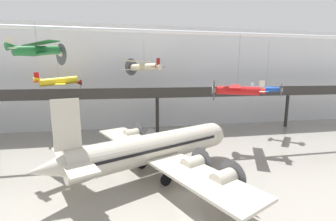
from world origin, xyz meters
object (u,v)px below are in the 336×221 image
(suspended_plane_blue_trainer, at_px, (266,89))
(suspended_plane_cream_biplane, at_px, (144,67))
(suspended_plane_green_biplane, at_px, (37,50))
(suspended_plane_red_highwing, at_px, (237,90))
(airliner_silver_main, at_px, (150,149))
(stanchion_barrier, at_px, (242,173))
(suspended_plane_yellow_lowwing, at_px, (59,81))
(info_sign_pedestal, at_px, (187,172))

(suspended_plane_blue_trainer, xyz_separation_m, suspended_plane_cream_biplane, (-22.43, 5.32, 4.16))
(suspended_plane_green_biplane, bearing_deg, suspended_plane_cream_biplane, 2.61)
(suspended_plane_red_highwing, xyz_separation_m, suspended_plane_cream_biplane, (-13.33, 11.59, 3.73))
(suspended_plane_cream_biplane, bearing_deg, airliner_silver_main, 134.50)
(stanchion_barrier, bearing_deg, suspended_plane_green_biplane, 164.71)
(suspended_plane_yellow_lowwing, distance_m, info_sign_pedestal, 29.19)
(suspended_plane_green_biplane, xyz_separation_m, stanchion_barrier, (24.08, -6.58, -14.80))
(suspended_plane_blue_trainer, bearing_deg, suspended_plane_green_biplane, -125.26)
(airliner_silver_main, bearing_deg, suspended_plane_green_biplane, 133.93)
(suspended_plane_green_biplane, distance_m, stanchion_barrier, 29.02)
(suspended_plane_red_highwing, height_order, stanchion_barrier, suspended_plane_red_highwing)
(stanchion_barrier, bearing_deg, suspended_plane_cream_biplane, 117.29)
(info_sign_pedestal, bearing_deg, suspended_plane_green_biplane, -171.22)
(airliner_silver_main, xyz_separation_m, info_sign_pedestal, (4.42, -0.36, -3.08))
(airliner_silver_main, xyz_separation_m, suspended_plane_green_biplane, (-13.01, 4.98, 11.59))
(suspended_plane_red_highwing, relative_size, stanchion_barrier, 9.38)
(suspended_plane_yellow_lowwing, distance_m, suspended_plane_red_highwing, 31.55)
(suspended_plane_cream_biplane, relative_size, stanchion_barrier, 7.47)
(airliner_silver_main, bearing_deg, suspended_plane_yellow_lowwing, 102.63)
(suspended_plane_blue_trainer, height_order, info_sign_pedestal, suspended_plane_blue_trainer)
(suspended_plane_red_highwing, bearing_deg, suspended_plane_cream_biplane, -13.86)
(suspended_plane_green_biplane, relative_size, info_sign_pedestal, 5.41)
(suspended_plane_yellow_lowwing, distance_m, suspended_plane_blue_trainer, 38.58)
(suspended_plane_blue_trainer, relative_size, suspended_plane_green_biplane, 1.49)
(suspended_plane_red_highwing, distance_m, suspended_plane_green_biplane, 27.78)
(suspended_plane_green_biplane, bearing_deg, suspended_plane_red_highwing, -37.56)
(info_sign_pedestal, bearing_deg, stanchion_barrier, 15.31)
(airliner_silver_main, relative_size, suspended_plane_blue_trainer, 2.70)
(suspended_plane_red_highwing, relative_size, info_sign_pedestal, 8.14)
(suspended_plane_blue_trainer, bearing_deg, airliner_silver_main, -108.62)
(suspended_plane_yellow_lowwing, relative_size, info_sign_pedestal, 7.90)
(airliner_silver_main, bearing_deg, suspended_plane_blue_trainer, 3.74)
(suspended_plane_cream_biplane, bearing_deg, suspended_plane_red_highwing, -173.74)
(airliner_silver_main, xyz_separation_m, suspended_plane_yellow_lowwing, (-14.74, 19.05, 7.32))
(airliner_silver_main, bearing_deg, info_sign_pedestal, -29.81)
(suspended_plane_yellow_lowwing, bearing_deg, suspended_plane_cream_biplane, -14.99)
(airliner_silver_main, relative_size, suspended_plane_cream_biplane, 3.37)
(suspended_plane_red_highwing, height_order, suspended_plane_cream_biplane, suspended_plane_cream_biplane)
(airliner_silver_main, height_order, suspended_plane_cream_biplane, suspended_plane_cream_biplane)
(suspended_plane_yellow_lowwing, relative_size, stanchion_barrier, 9.10)
(suspended_plane_yellow_lowwing, relative_size, suspended_plane_blue_trainer, 0.98)
(suspended_plane_red_highwing, xyz_separation_m, stanchion_barrier, (-3.14, -8.17, -9.46))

